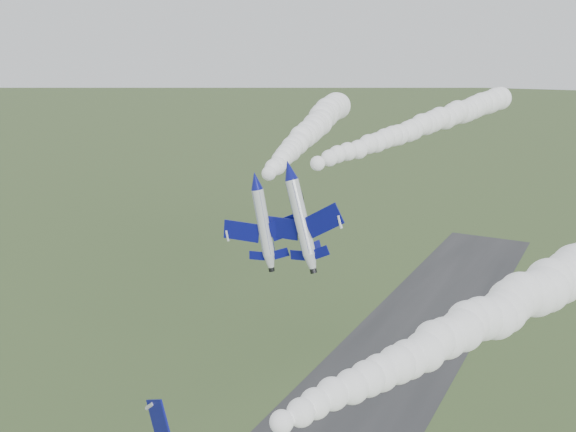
# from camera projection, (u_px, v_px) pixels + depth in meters

# --- Properties ---
(smoke_trail_jet_lead) EXTENTS (25.79, 53.83, 5.83)m
(smoke_trail_jet_lead) POSITION_uv_depth(u_px,v_px,m) (488.00, 317.00, 61.04)
(smoke_trail_jet_lead) COLOR white
(jet_pair_left) EXTENTS (10.12, 12.03, 3.29)m
(jet_pair_left) POSITION_uv_depth(u_px,v_px,m) (255.00, 181.00, 73.83)
(jet_pair_left) COLOR silver
(smoke_trail_jet_pair_left) EXTENTS (18.76, 59.72, 5.38)m
(smoke_trail_jet_pair_left) POSITION_uv_depth(u_px,v_px,m) (310.00, 130.00, 104.19)
(smoke_trail_jet_pair_left) COLOR white
(jet_pair_right) EXTENTS (10.69, 13.20, 4.15)m
(jet_pair_right) POSITION_uv_depth(u_px,v_px,m) (289.00, 170.00, 71.82)
(jet_pair_right) COLOR silver
(smoke_trail_jet_pair_right) EXTENTS (14.01, 70.88, 4.57)m
(smoke_trail_jet_pair_right) POSITION_uv_depth(u_px,v_px,m) (431.00, 123.00, 102.08)
(smoke_trail_jet_pair_right) COLOR white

